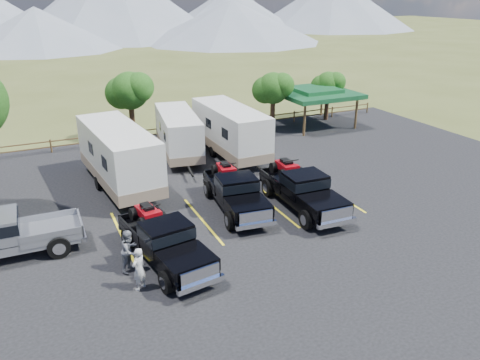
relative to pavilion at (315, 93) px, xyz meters
name	(u,v)px	position (x,y,z in m)	size (l,w,h in m)	color
ground	(276,250)	(-13.00, -17.00, -2.79)	(320.00, 320.00, 0.00)	#464F21
asphalt_lot	(247,221)	(-13.00, -14.00, -2.77)	(44.00, 34.00, 0.04)	black
stall_lines	(239,213)	(-13.00, -13.00, -2.74)	(12.12, 5.50, 0.01)	yellow
tree_ne_a	(273,88)	(-4.03, 0.01, 0.69)	(3.11, 2.92, 4.76)	black
tree_ne_b	(328,85)	(1.98, 1.01, 0.34)	(2.77, 2.59, 4.27)	black
tree_north	(129,91)	(-15.03, 2.02, 1.05)	(3.46, 3.24, 5.25)	black
rail_fence	(185,129)	(-11.00, 1.50, -2.18)	(36.12, 0.12, 1.00)	brown
pavilion	(315,93)	(0.00, 0.00, 0.00)	(6.20, 6.20, 3.22)	brown
mountain_range	(17,5)	(-20.63, 88.98, 5.08)	(209.00, 71.00, 20.00)	slate
rig_left	(164,239)	(-17.73, -15.83, -1.75)	(2.90, 6.43, 2.07)	black
rig_center	(235,191)	(-12.93, -12.41, -1.73)	(2.77, 6.49, 2.11)	black
rig_right	(302,188)	(-9.67, -13.70, -1.69)	(2.52, 6.66, 2.20)	black
trailer_left	(119,157)	(-17.78, -6.96, -0.88)	(3.41, 10.30, 3.56)	white
trailer_center	(178,134)	(-12.99, -3.05, -1.15)	(3.34, 8.84, 3.06)	white
trailer_right	(230,131)	(-9.74, -4.48, -0.96)	(2.68, 9.81, 3.42)	white
pickup_silver	(3,235)	(-23.88, -12.66, -1.72)	(6.65, 2.41, 1.99)	gray
person_a	(139,269)	(-19.21, -17.43, -1.86)	(0.64, 0.42, 1.77)	#BABABA
person_b	(130,251)	(-19.23, -15.97, -1.84)	(0.88, 0.69, 1.82)	slate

